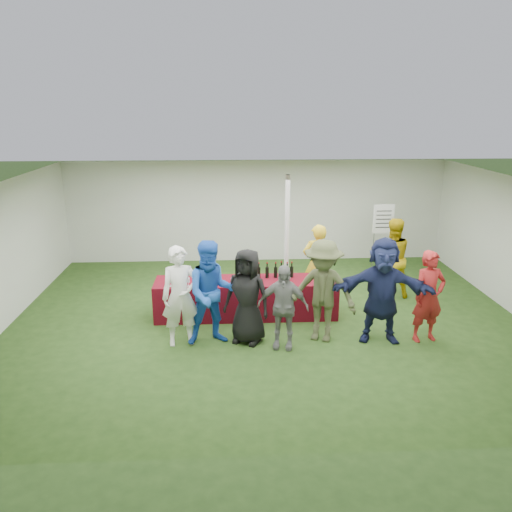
{
  "coord_description": "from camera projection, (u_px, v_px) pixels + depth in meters",
  "views": [
    {
      "loc": [
        -0.7,
        -9.06,
        4.08
      ],
      "look_at": [
        -0.21,
        0.23,
        1.25
      ],
      "focal_mm": 35.0,
      "sensor_mm": 36.0,
      "label": 1
    }
  ],
  "objects": [
    {
      "name": "staff_back",
      "position": [
        392.0,
        258.0,
        10.83
      ],
      "size": [
        0.91,
        0.73,
        1.77
      ],
      "primitive_type": "imported",
      "rotation": [
        0.0,
        0.0,
        3.22
      ],
      "color": "#C0A00E",
      "rests_on": "ground"
    },
    {
      "name": "customer_5",
      "position": [
        382.0,
        290.0,
        8.76
      ],
      "size": [
        1.83,
        0.82,
        1.9
      ],
      "primitive_type": "imported",
      "rotation": [
        0.0,
        0.0,
        -0.15
      ],
      "color": "#192046",
      "rests_on": "ground"
    },
    {
      "name": "staff_pourer",
      "position": [
        317.0,
        264.0,
        10.55
      ],
      "size": [
        0.63,
        0.41,
        1.71
      ],
      "primitive_type": "imported",
      "rotation": [
        0.0,
        0.0,
        3.15
      ],
      "color": "yellow",
      "rests_on": "ground"
    },
    {
      "name": "water_bottle",
      "position": [
        249.0,
        274.0,
        9.91
      ],
      "size": [
        0.07,
        0.07,
        0.23
      ],
      "color": "silver",
      "rests_on": "serving_table"
    },
    {
      "name": "customer_1",
      "position": [
        212.0,
        293.0,
        8.67
      ],
      "size": [
        1.03,
        0.86,
        1.88
      ],
      "primitive_type": "imported",
      "rotation": [
        0.0,
        0.0,
        0.18
      ],
      "color": "blue",
      "rests_on": "ground"
    },
    {
      "name": "customer_3",
      "position": [
        283.0,
        307.0,
        8.56
      ],
      "size": [
        0.94,
        0.55,
        1.51
      ],
      "primitive_type": "imported",
      "rotation": [
        0.0,
        0.0,
        -0.22
      ],
      "color": "gray",
      "rests_on": "ground"
    },
    {
      "name": "wine_glasses",
      "position": [
        221.0,
        280.0,
        9.55
      ],
      "size": [
        2.85,
        0.13,
        0.16
      ],
      "color": "silver",
      "rests_on": "serving_table"
    },
    {
      "name": "customer_2",
      "position": [
        247.0,
        296.0,
        8.74
      ],
      "size": [
        0.99,
        0.84,
        1.72
      ],
      "primitive_type": "imported",
      "rotation": [
        0.0,
        0.0,
        -0.42
      ],
      "color": "black",
      "rests_on": "ground"
    },
    {
      "name": "customer_0",
      "position": [
        180.0,
        296.0,
        8.64
      ],
      "size": [
        0.73,
        0.56,
        1.79
      ],
      "primitive_type": "imported",
      "rotation": [
        0.0,
        0.0,
        0.22
      ],
      "color": "white",
      "rests_on": "ground"
    },
    {
      "name": "bar_towel",
      "position": [
        323.0,
        277.0,
        9.98
      ],
      "size": [
        0.25,
        0.18,
        0.03
      ],
      "primitive_type": "cube",
      "color": "white",
      "rests_on": "serving_table"
    },
    {
      "name": "customer_4",
      "position": [
        323.0,
        291.0,
        8.79
      ],
      "size": [
        1.38,
        1.1,
        1.86
      ],
      "primitive_type": "imported",
      "rotation": [
        0.0,
        0.0,
        -0.4
      ],
      "color": "#484F2E",
      "rests_on": "ground"
    },
    {
      "name": "wine_list_sign",
      "position": [
        383.0,
        225.0,
        12.0
      ],
      "size": [
        0.5,
        0.03,
        1.8
      ],
      "color": "slate",
      "rests_on": "ground"
    },
    {
      "name": "customer_6",
      "position": [
        429.0,
        297.0,
        8.8
      ],
      "size": [
        0.68,
        0.51,
        1.67
      ],
      "primitive_type": "imported",
      "rotation": [
        0.0,
        0.0,
        0.2
      ],
      "color": "#A91F1F",
      "rests_on": "ground"
    },
    {
      "name": "dump_bucket",
      "position": [
        330.0,
        278.0,
        9.71
      ],
      "size": [
        0.26,
        0.26,
        0.18
      ],
      "primitive_type": "cylinder",
      "color": "slate",
      "rests_on": "serving_table"
    },
    {
      "name": "tent",
      "position": [
        287.0,
        238.0,
        10.66
      ],
      "size": [
        10.0,
        10.0,
        10.0
      ],
      "color": "white",
      "rests_on": "ground"
    },
    {
      "name": "serving_table",
      "position": [
        246.0,
        298.0,
        9.97
      ],
      "size": [
        3.6,
        0.8,
        0.75
      ],
      "primitive_type": "cube",
      "color": "#610919",
      "rests_on": "ground"
    },
    {
      "name": "ground",
      "position": [
        267.0,
        320.0,
        9.88
      ],
      "size": [
        60.0,
        60.0,
        0.0
      ],
      "primitive_type": "plane",
      "color": "#284719",
      "rests_on": "ground"
    },
    {
      "name": "wine_bottles",
      "position": [
        277.0,
        272.0,
        10.0
      ],
      "size": [
        0.73,
        0.13,
        0.32
      ],
      "color": "black",
      "rests_on": "serving_table"
    }
  ]
}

